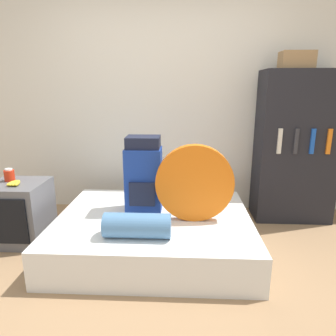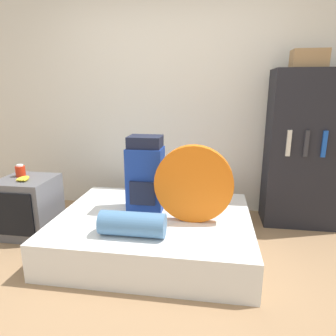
% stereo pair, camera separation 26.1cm
% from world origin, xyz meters
% --- Properties ---
extents(ground_plane, '(16.00, 16.00, 0.00)m').
position_xyz_m(ground_plane, '(0.00, 0.00, 0.00)').
color(ground_plane, '#997551').
extents(wall_back, '(8.00, 0.05, 2.60)m').
position_xyz_m(wall_back, '(0.00, 1.68, 1.30)').
color(wall_back, silver).
rests_on(wall_back, ground_plane).
extents(bed, '(1.74, 1.39, 0.32)m').
position_xyz_m(bed, '(-0.02, 0.64, 0.16)').
color(bed, white).
rests_on(bed, ground_plane).
extents(backpack, '(0.33, 0.29, 0.71)m').
position_xyz_m(backpack, '(-0.12, 0.76, 0.66)').
color(backpack, navy).
rests_on(backpack, bed).
extents(tent_bag, '(0.67, 0.09, 0.67)m').
position_xyz_m(tent_bag, '(0.34, 0.57, 0.66)').
color(tent_bag, orange).
rests_on(tent_bag, bed).
extents(sleeping_roll, '(0.52, 0.19, 0.19)m').
position_xyz_m(sleeping_roll, '(-0.10, 0.22, 0.42)').
color(sleeping_roll, teal).
rests_on(sleeping_roll, bed).
extents(television, '(0.51, 0.51, 0.58)m').
position_xyz_m(television, '(-1.32, 0.72, 0.29)').
color(television, '#5B5B60').
rests_on(television, ground_plane).
extents(canister, '(0.09, 0.09, 0.12)m').
position_xyz_m(canister, '(-1.41, 0.79, 0.64)').
color(canister, red).
rests_on(canister, television).
extents(banana_bunch, '(0.12, 0.15, 0.04)m').
position_xyz_m(banana_bunch, '(-1.29, 0.67, 0.60)').
color(banana_bunch, yellow).
rests_on(banana_bunch, television).
extents(bookshelf, '(0.82, 0.43, 1.63)m').
position_xyz_m(bookshelf, '(1.48, 1.40, 0.82)').
color(bookshelf, black).
rests_on(bookshelf, ground_plane).
extents(cardboard_box, '(0.32, 0.20, 0.17)m').
position_xyz_m(cardboard_box, '(1.38, 1.37, 1.72)').
color(cardboard_box, '#99754C').
rests_on(cardboard_box, bookshelf).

